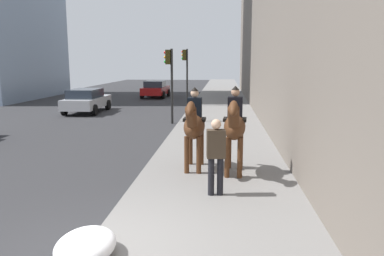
{
  "coord_description": "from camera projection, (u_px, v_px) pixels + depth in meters",
  "views": [
    {
      "loc": [
        -5.42,
        -2.17,
        3.03
      ],
      "look_at": [
        4.0,
        -1.41,
        1.4
      ],
      "focal_mm": 35.85,
      "sensor_mm": 36.0,
      "label": 1
    }
  ],
  "objects": [
    {
      "name": "snow_pile_near",
      "position": [
        86.0,
        246.0,
        5.73
      ],
      "size": [
        1.15,
        0.88,
        0.4
      ],
      "primitive_type": "ellipsoid",
      "color": "white",
      "rests_on": "sidewalk_slab"
    },
    {
      "name": "traffic_light_far_curb",
      "position": [
        186.0,
        68.0,
        25.56
      ],
      "size": [
        0.2,
        0.44,
        3.88
      ],
      "color": "black",
      "rests_on": "ground"
    },
    {
      "name": "mounted_horse_far",
      "position": [
        235.0,
        126.0,
        9.92
      ],
      "size": [
        2.15,
        0.66,
        2.31
      ],
      "rotation": [
        0.0,
        0.0,
        3.07
      ],
      "color": "#4C2B16",
      "rests_on": "sidewalk_slab"
    },
    {
      "name": "traffic_light_near_curb",
      "position": [
        170.0,
        74.0,
        18.67
      ],
      "size": [
        0.2,
        0.44,
        3.66
      ],
      "color": "black",
      "rests_on": "ground"
    },
    {
      "name": "pedestrian_greeting",
      "position": [
        216.0,
        152.0,
        8.35
      ],
      "size": [
        0.31,
        0.43,
        1.7
      ],
      "rotation": [
        0.0,
        0.0,
        0.12
      ],
      "color": "black",
      "rests_on": "sidewalk_slab"
    },
    {
      "name": "car_near_lane",
      "position": [
        87.0,
        100.0,
        23.09
      ],
      "size": [
        4.31,
        2.04,
        1.44
      ],
      "rotation": [
        0.0,
        0.0,
        0.01
      ],
      "color": "#B7BABF",
      "rests_on": "ground"
    },
    {
      "name": "mounted_horse_near",
      "position": [
        194.0,
        125.0,
        10.32
      ],
      "size": [
        2.15,
        0.61,
        2.25
      ],
      "rotation": [
        0.0,
        0.0,
        3.12
      ],
      "color": "#4C2B16",
      "rests_on": "sidewalk_slab"
    },
    {
      "name": "car_far_lane",
      "position": [
        155.0,
        89.0,
        32.8
      ],
      "size": [
        4.09,
        2.11,
        1.44
      ],
      "rotation": [
        0.0,
        0.0,
        -0.03
      ],
      "color": "maroon",
      "rests_on": "ground"
    }
  ]
}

